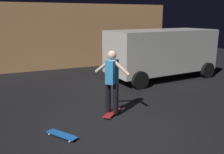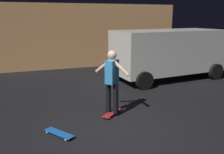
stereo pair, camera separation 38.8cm
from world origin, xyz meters
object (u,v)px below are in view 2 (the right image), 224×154
object	(u,v)px
skateboard_ridden	(112,113)
skateboard_spare	(59,133)
parked_van	(168,51)
skater	(112,77)

from	to	relation	value
skateboard_ridden	skateboard_spare	xyz separation A→B (m)	(-1.50, -0.72, 0.00)
parked_van	skateboard_ridden	size ratio (longest dim) A/B	6.70
parked_van	skater	xyz separation A→B (m)	(-3.54, -2.98, -0.12)
skateboard_spare	parked_van	bearing A→B (deg)	36.27
skater	skateboard_spare	bearing A→B (deg)	-154.43
skateboard_spare	skater	xyz separation A→B (m)	(1.50, 0.72, 0.98)
skateboard_ridden	parked_van	bearing A→B (deg)	40.10
skateboard_ridden	skateboard_spare	world-z (taller)	same
parked_van	skateboard_spare	xyz separation A→B (m)	(-5.04, -3.70, -1.11)
parked_van	skateboard_ridden	distance (m)	4.75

